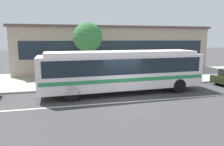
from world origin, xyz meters
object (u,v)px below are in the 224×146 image
object	(u,v)px
street_tree_near_stop	(88,37)
transit_bus	(123,69)
pedestrian_waiting_near_sign	(65,73)
bus_stop_sign	(172,62)

from	to	relation	value
street_tree_near_stop	transit_bus	bearing A→B (deg)	-66.88
transit_bus	pedestrian_waiting_near_sign	world-z (taller)	transit_bus
pedestrian_waiting_near_sign	bus_stop_sign	distance (m)	8.99
pedestrian_waiting_near_sign	bus_stop_sign	bearing A→B (deg)	-4.36
pedestrian_waiting_near_sign	bus_stop_sign	world-z (taller)	bus_stop_sign
pedestrian_waiting_near_sign	transit_bus	bearing A→B (deg)	-35.18
pedestrian_waiting_near_sign	street_tree_near_stop	distance (m)	3.81
pedestrian_waiting_near_sign	street_tree_near_stop	size ratio (longest dim) A/B	0.33
transit_bus	street_tree_near_stop	distance (m)	5.28
street_tree_near_stop	bus_stop_sign	bearing A→B (deg)	-18.79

